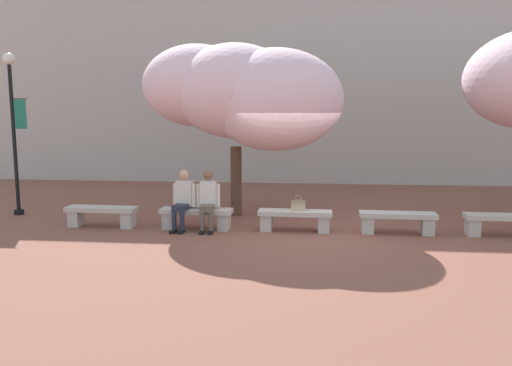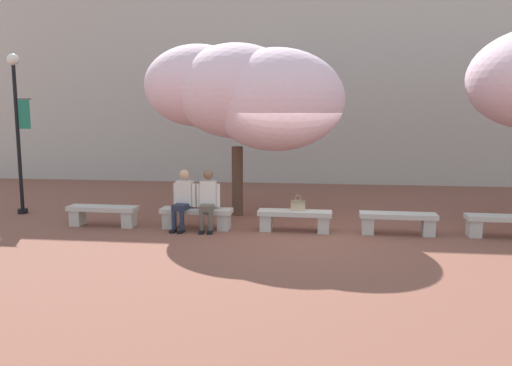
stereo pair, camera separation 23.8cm
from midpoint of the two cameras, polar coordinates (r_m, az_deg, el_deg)
ground_plane at (r=10.70m, az=3.82°, el=-5.52°), size 100.00×100.00×0.00m
building_facade at (r=19.85m, az=4.89°, el=12.66°), size 28.00×4.00×8.26m
stone_bench_west_end at (r=11.58m, az=-17.79°, el=-3.36°), size 1.57×0.46×0.45m
stone_bench_near_west at (r=10.91m, az=-7.45°, el=-3.72°), size 1.57×0.46×0.45m
stone_bench_center at (r=10.64m, az=3.83°, el=-3.98°), size 1.57×0.46×0.45m
stone_bench_near_east at (r=10.78m, az=15.26°, el=-4.08°), size 1.57×0.46×0.45m
stone_bench_east_end at (r=11.33m, az=25.97°, el=-4.03°), size 1.57×0.46×0.45m
person_seated_left at (r=10.85m, az=-8.95°, el=-1.65°), size 0.51×0.72×1.29m
person_seated_right at (r=10.73m, az=-6.15°, el=-1.71°), size 0.51×0.70×1.29m
handbag at (r=10.59m, az=4.21°, el=-2.47°), size 0.30×0.15×0.34m
cherry_tree_main at (r=12.05m, az=-2.30°, el=10.20°), size 4.85×3.27×4.16m
lamp_post_with_banner at (r=13.57m, az=-26.45°, el=6.57°), size 0.54×0.28×3.92m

